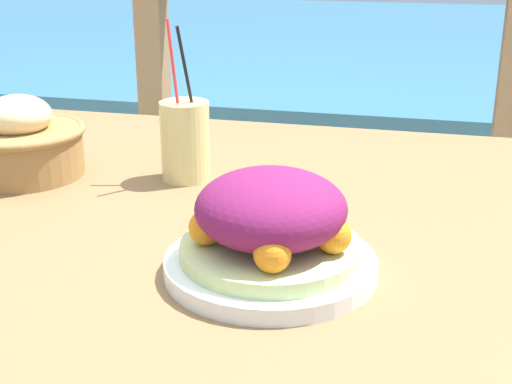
% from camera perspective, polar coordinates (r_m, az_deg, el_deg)
% --- Properties ---
extents(patio_table, '(1.15, 0.96, 0.71)m').
position_cam_1_polar(patio_table, '(1.05, -2.20, -5.50)').
color(patio_table, olive).
rests_on(patio_table, ground_plane).
extents(railing_fence, '(2.80, 0.08, 1.04)m').
position_cam_1_polar(railing_fence, '(1.82, 5.40, 9.49)').
color(railing_fence, '#937551').
rests_on(railing_fence, ground_plane).
extents(sea_backdrop, '(12.00, 4.00, 0.52)m').
position_cam_1_polar(sea_backdrop, '(4.35, 10.37, 8.94)').
color(sea_backdrop, teal).
rests_on(sea_backdrop, ground_plane).
extents(salad_plate, '(0.24, 0.24, 0.12)m').
position_cam_1_polar(salad_plate, '(0.80, 1.21, -3.14)').
color(salad_plate, white).
rests_on(salad_plate, patio_table).
extents(drink_glass, '(0.08, 0.08, 0.25)m').
position_cam_1_polar(drink_glass, '(1.12, -5.68, 4.13)').
color(drink_glass, '#DBCC7F').
rests_on(drink_glass, patio_table).
extents(bread_basket, '(0.21, 0.21, 0.13)m').
position_cam_1_polar(bread_basket, '(1.20, -18.34, 3.74)').
color(bread_basket, olive).
rests_on(bread_basket, patio_table).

